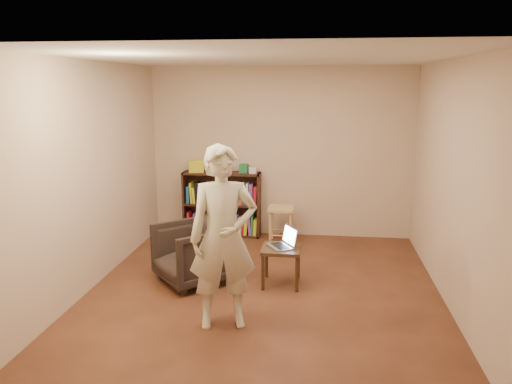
# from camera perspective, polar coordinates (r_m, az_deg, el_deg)

# --- Properties ---
(floor) EXTENTS (4.50, 4.50, 0.00)m
(floor) POSITION_cam_1_polar(r_m,az_deg,el_deg) (5.87, 0.89, -11.19)
(floor) COLOR #432215
(floor) RESTS_ON ground
(ceiling) EXTENTS (4.50, 4.50, 0.00)m
(ceiling) POSITION_cam_1_polar(r_m,az_deg,el_deg) (5.39, 0.98, 15.07)
(ceiling) COLOR silver
(ceiling) RESTS_ON wall_back
(wall_back) EXTENTS (4.00, 0.00, 4.00)m
(wall_back) POSITION_cam_1_polar(r_m,az_deg,el_deg) (7.69, 2.83, 4.53)
(wall_back) COLOR beige
(wall_back) RESTS_ON floor
(wall_left) EXTENTS (0.00, 4.50, 4.50)m
(wall_left) POSITION_cam_1_polar(r_m,az_deg,el_deg) (6.04, -18.29, 1.76)
(wall_left) COLOR beige
(wall_left) RESTS_ON floor
(wall_right) EXTENTS (0.00, 4.50, 4.50)m
(wall_right) POSITION_cam_1_polar(r_m,az_deg,el_deg) (5.62, 21.63, 0.78)
(wall_right) COLOR beige
(wall_right) RESTS_ON floor
(bookshelf) EXTENTS (1.20, 0.30, 1.00)m
(bookshelf) POSITION_cam_1_polar(r_m,az_deg,el_deg) (7.83, -3.90, -1.77)
(bookshelf) COLOR black
(bookshelf) RESTS_ON floor
(box_yellow) EXTENTS (0.26, 0.21, 0.18)m
(box_yellow) POSITION_cam_1_polar(r_m,az_deg,el_deg) (7.74, -6.83, 2.95)
(box_yellow) COLOR #CDD826
(box_yellow) RESTS_ON bookshelf
(red_cloth) EXTENTS (0.31, 0.24, 0.10)m
(red_cloth) POSITION_cam_1_polar(r_m,az_deg,el_deg) (7.66, -4.07, 2.58)
(red_cloth) COLOR maroon
(red_cloth) RESTS_ON bookshelf
(box_green) EXTENTS (0.13, 0.13, 0.13)m
(box_green) POSITION_cam_1_polar(r_m,az_deg,el_deg) (7.65, -1.40, 2.71)
(box_green) COLOR #1F763C
(box_green) RESTS_ON bookshelf
(box_white) EXTENTS (0.13, 0.13, 0.09)m
(box_white) POSITION_cam_1_polar(r_m,az_deg,el_deg) (7.61, -0.44, 2.50)
(box_white) COLOR silver
(box_white) RESTS_ON bookshelf
(stool) EXTENTS (0.38, 0.38, 0.54)m
(stool) POSITION_cam_1_polar(r_m,az_deg,el_deg) (7.43, 2.89, -2.53)
(stool) COLOR tan
(stool) RESTS_ON floor
(armchair) EXTENTS (1.09, 1.09, 0.71)m
(armchair) POSITION_cam_1_polar(r_m,az_deg,el_deg) (6.04, -7.27, -6.96)
(armchair) COLOR black
(armchair) RESTS_ON floor
(side_table) EXTENTS (0.45, 0.45, 0.46)m
(side_table) POSITION_cam_1_polar(r_m,az_deg,el_deg) (5.91, 2.90, -7.06)
(side_table) COLOR black
(side_table) RESTS_ON floor
(laptop) EXTENTS (0.39, 0.41, 0.24)m
(laptop) POSITION_cam_1_polar(r_m,az_deg,el_deg) (5.90, 3.21, -5.71)
(laptop) COLOR #A7A7AB
(laptop) RESTS_ON side_table
(person) EXTENTS (0.74, 0.58, 1.79)m
(person) POSITION_cam_1_polar(r_m,az_deg,el_deg) (4.80, -3.77, -5.25)
(person) COLOR beige
(person) RESTS_ON floor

